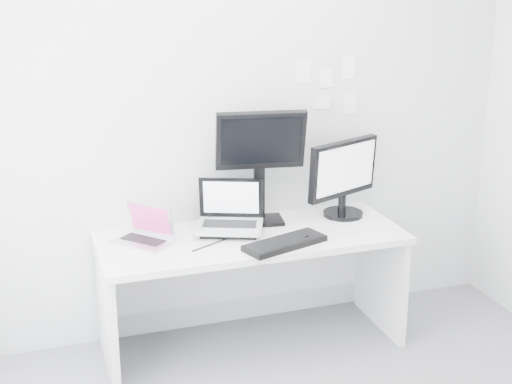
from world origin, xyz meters
TOP-DOWN VIEW (x-y plane):
  - back_wall at (0.00, 1.60)m, footprint 3.60×0.00m
  - desk at (0.00, 1.25)m, footprint 1.80×0.70m
  - macbook at (-0.64, 1.32)m, footprint 0.38×0.39m
  - speaker at (-0.15, 1.53)m, footprint 0.12×0.12m
  - dell_laptop at (-0.12, 1.31)m, footprint 0.47×0.42m
  - rear_monitor at (0.11, 1.44)m, footprint 0.56×0.27m
  - samsung_monitor at (0.65, 1.39)m, footprint 0.60×0.44m
  - keyboard at (0.12, 1.03)m, footprint 0.52×0.32m
  - mouse at (0.26, 1.05)m, footprint 0.13×0.10m
  - wall_note_0 at (0.45, 1.59)m, footprint 0.10×0.00m
  - wall_note_1 at (0.60, 1.59)m, footprint 0.09×0.00m
  - wall_note_2 at (0.75, 1.59)m, footprint 0.10×0.00m
  - wall_note_3 at (0.58, 1.59)m, footprint 0.11×0.00m
  - wall_note_4 at (0.77, 1.59)m, footprint 0.10×0.00m

SIDE VIEW (x-z plane):
  - desk at x=0.00m, z-range 0.00..0.73m
  - keyboard at x=0.12m, z-range 0.73..0.76m
  - mouse at x=0.26m, z-range 0.73..0.77m
  - speaker at x=-0.15m, z-range 0.73..0.91m
  - macbook at x=-0.64m, z-range 0.73..0.96m
  - dell_laptop at x=-0.12m, z-range 0.73..1.05m
  - samsung_monitor at x=0.65m, z-range 0.73..1.23m
  - rear_monitor at x=0.11m, z-range 0.73..1.46m
  - back_wall at x=0.00m, z-range -0.45..3.15m
  - wall_note_4 at x=0.77m, z-range 1.33..1.48m
  - wall_note_3 at x=0.58m, z-range 1.38..1.46m
  - wall_note_1 at x=0.60m, z-range 1.52..1.65m
  - wall_note_0 at x=0.45m, z-range 1.55..1.69m
  - wall_note_2 at x=0.75m, z-range 1.56..1.70m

